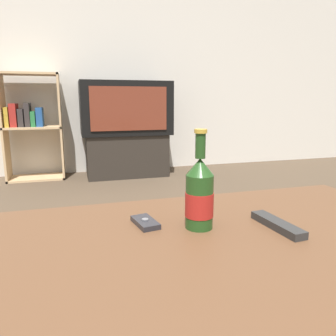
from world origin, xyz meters
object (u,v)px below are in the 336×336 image
Objects in this scene: television at (125,108)px; beer_bottle at (199,194)px; tv_stand at (126,155)px; remote_control at (277,224)px; cell_phone at (145,222)px; bookshelf at (30,124)px.

television reaches higher than beer_bottle.
remote_control reaches higher than tv_stand.
cell_phone is at bearing 156.63° from beer_bottle.
tv_stand is 2.60m from cell_phone.
cell_phone reaches higher than tv_stand.
beer_bottle is 0.17m from cell_phone.
tv_stand is at bearing 72.04° from cell_phone.
television is 3.46× the size of beer_bottle.
remote_control is (0.90, -2.77, -0.09)m from bookshelf.
cell_phone is (-0.13, 0.06, -0.08)m from beer_bottle.
beer_bottle reaches higher than remote_control.
tv_stand is at bearing 84.64° from remote_control.
bookshelf is at bearing 103.19° from remote_control.
television is 0.94m from bookshelf.
bookshelf is 2.71m from cell_phone.
television reaches higher than remote_control.
beer_bottle is at bearing -94.87° from tv_stand.
beer_bottle is at bearing 157.57° from remote_control.
cell_phone is (-0.36, -2.57, 0.24)m from tv_stand.
cell_phone is at bearing -77.88° from bookshelf.
bookshelf reaches higher than remote_control.
bookshelf is 5.76× the size of remote_control.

